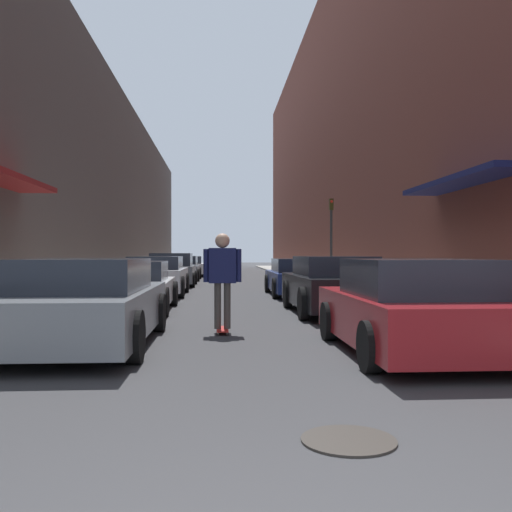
% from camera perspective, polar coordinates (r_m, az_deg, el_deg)
% --- Properties ---
extents(ground, '(123.99, 123.99, 0.00)m').
position_cam_1_polar(ground, '(24.48, -2.88, -2.96)').
color(ground, '#38383A').
extents(curb_strip_left, '(1.80, 56.36, 0.12)m').
position_cam_1_polar(curb_strip_left, '(30.36, -11.16, -2.23)').
color(curb_strip_left, '#A3A099').
rests_on(curb_strip_left, ground).
extents(curb_strip_right, '(1.80, 56.36, 0.12)m').
position_cam_1_polar(curb_strip_right, '(30.46, 5.06, -2.22)').
color(curb_strip_right, '#A3A099').
rests_on(curb_strip_right, ground).
extents(building_row_left, '(4.90, 56.36, 9.60)m').
position_cam_1_polar(building_row_left, '(31.03, -16.52, 6.58)').
color(building_row_left, '#564C47').
rests_on(building_row_left, ground).
extents(building_row_right, '(4.90, 56.36, 15.65)m').
position_cam_1_polar(building_row_right, '(31.67, 10.37, 12.00)').
color(building_row_right, brown).
rests_on(building_row_right, ground).
extents(parked_car_left_0, '(2.00, 4.68, 1.30)m').
position_cam_1_polar(parked_car_left_0, '(8.81, -16.56, -4.58)').
color(parked_car_left_0, gray).
rests_on(parked_car_left_0, ground).
extents(parked_car_left_1, '(1.94, 4.27, 1.19)m').
position_cam_1_polar(parked_car_left_1, '(13.88, -12.28, -3.03)').
color(parked_car_left_1, silver).
rests_on(parked_car_left_1, ground).
extents(parked_car_left_2, '(1.97, 4.25, 1.28)m').
position_cam_1_polar(parked_car_left_2, '(18.99, -9.93, -1.99)').
color(parked_car_left_2, '#B7B7BC').
rests_on(parked_car_left_2, ground).
extents(parked_car_left_3, '(2.02, 3.98, 1.39)m').
position_cam_1_polar(parked_car_left_3, '(24.35, -8.40, -1.43)').
color(parked_car_left_3, '#515459').
rests_on(parked_car_left_3, ground).
extents(parked_car_left_4, '(2.03, 4.46, 1.24)m').
position_cam_1_polar(parked_car_left_4, '(29.54, -7.55, -1.25)').
color(parked_car_left_4, '#515459').
rests_on(parked_car_left_4, ground).
extents(parked_car_left_5, '(2.00, 4.56, 1.21)m').
position_cam_1_polar(parked_car_left_5, '(34.79, -6.83, -1.03)').
color(parked_car_left_5, silver).
rests_on(parked_car_left_5, ground).
extents(parked_car_right_0, '(2.03, 3.99, 1.30)m').
position_cam_1_polar(parked_car_right_0, '(8.09, 15.50, -5.09)').
color(parked_car_right_0, maroon).
rests_on(parked_car_right_0, ground).
extents(parked_car_right_1, '(1.89, 4.37, 1.31)m').
position_cam_1_polar(parked_car_right_1, '(13.14, 7.63, -2.94)').
color(parked_car_right_1, black).
rests_on(parked_car_right_1, ground).
extents(parked_car_right_2, '(1.91, 4.47, 1.21)m').
position_cam_1_polar(parked_car_right_2, '(18.72, 4.20, -2.15)').
color(parked_car_right_2, navy).
rests_on(parked_car_right_2, ground).
extents(skateboarder, '(0.66, 0.78, 1.72)m').
position_cam_1_polar(skateboarder, '(9.85, -3.38, -1.58)').
color(skateboarder, '#B2231E').
rests_on(skateboarder, ground).
extents(manhole_cover, '(0.70, 0.70, 0.02)m').
position_cam_1_polar(manhole_cover, '(4.42, 9.26, -17.72)').
color(manhole_cover, '#332D28').
rests_on(manhole_cover, ground).
extents(traffic_light, '(0.16, 0.22, 3.43)m').
position_cam_1_polar(traffic_light, '(22.83, 7.53, 2.43)').
color(traffic_light, '#2D2D2D').
rests_on(traffic_light, curb_strip_right).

